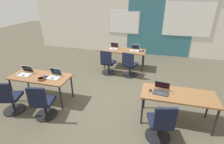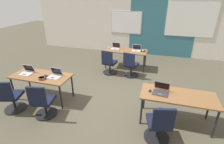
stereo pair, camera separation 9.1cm
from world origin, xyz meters
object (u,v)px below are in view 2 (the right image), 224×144
at_px(desk_far_center, 126,52).
at_px(mouse_near_left_end, 19,73).
at_px(chair_near_left_inner, 43,103).
at_px(mouse_far_right, 143,51).
at_px(mouse_near_left_inner, 46,76).
at_px(mouse_far_left, 109,48).
at_px(laptop_near_left_end, 27,72).
at_px(chair_near_right_inner, 159,126).
at_px(chair_far_left, 109,64).
at_px(desk_near_left, 41,77).
at_px(laptop_far_right, 136,49).
at_px(chair_far_right, 131,67).
at_px(desk_near_right, 178,97).
at_px(mouse_near_right_inner, 150,91).
at_px(chair_near_left_end, 11,98).
at_px(laptop_far_left, 115,47).
at_px(laptop_near_right_inner, 161,91).
at_px(laptop_near_left_inner, 55,75).
at_px(snack_bowl, 42,78).

relative_size(desk_far_center, mouse_near_left_end, 14.37).
bearing_deg(chair_near_left_inner, mouse_far_right, -129.24).
bearing_deg(mouse_near_left_inner, mouse_far_left, 73.62).
distance_m(laptop_near_left_end, mouse_near_left_end, 0.23).
bearing_deg(chair_near_left_inner, chair_near_right_inner, 168.42).
bearing_deg(mouse_near_left_end, chair_far_left, 47.37).
height_order(desk_near_left, mouse_near_left_end, mouse_near_left_end).
bearing_deg(mouse_far_left, chair_near_right_inner, -59.14).
bearing_deg(laptop_far_right, chair_far_right, -95.67).
bearing_deg(chair_far_left, desk_near_left, 64.54).
distance_m(desk_near_right, mouse_far_right, 3.08).
height_order(chair_near_left_inner, laptop_near_left_end, laptop_near_left_end).
bearing_deg(chair_near_left_inner, mouse_far_left, -109.90).
bearing_deg(mouse_far_left, mouse_near_right_inner, -57.08).
bearing_deg(desk_near_right, mouse_far_right, 111.24).
relative_size(laptop_far_right, chair_near_left_end, 0.37).
bearing_deg(mouse_near_right_inner, laptop_far_left, 118.66).
bearing_deg(desk_near_left, chair_near_right_inner, -12.48).
height_order(laptop_far_left, laptop_near_right_inner, laptop_far_left).
height_order(laptop_near_left_inner, chair_near_left_inner, laptop_near_left_inner).
bearing_deg(snack_bowl, desk_far_center, 62.19).
bearing_deg(mouse_near_right_inner, laptop_near_right_inner, 4.63).
bearing_deg(laptop_far_left, snack_bowl, -106.24).
bearing_deg(mouse_near_left_inner, laptop_near_right_inner, 0.77).
bearing_deg(laptop_far_right, laptop_near_left_end, -133.53).
height_order(mouse_near_left_inner, laptop_near_left_end, laptop_near_left_end).
relative_size(mouse_near_left_inner, chair_near_right_inner, 0.12).
bearing_deg(mouse_far_right, chair_near_left_inner, -117.89).
bearing_deg(mouse_far_left, chair_near_left_inner, -98.55).
bearing_deg(laptop_near_left_inner, chair_near_left_inner, -80.88).
xyz_separation_m(desk_near_left, laptop_far_left, (1.30, 2.89, 0.11)).
distance_m(desk_near_right, chair_near_right_inner, 0.83).
height_order(laptop_near_left_end, snack_bowl, laptop_near_left_end).
xyz_separation_m(laptop_near_right_inner, chair_near_right_inner, (0.03, -0.70, -0.39)).
height_order(desk_near_left, mouse_far_left, mouse_far_left).
bearing_deg(chair_far_left, laptop_far_left, -84.68).
height_order(laptop_far_left, laptop_near_left_inner, laptop_far_left).
xyz_separation_m(desk_near_left, chair_near_right_inner, (3.16, -0.70, -0.28)).
xyz_separation_m(desk_near_right, mouse_near_left_end, (-4.17, -0.06, 0.08)).
height_order(laptop_near_left_inner, laptop_near_right_inner, laptop_near_left_inner).
xyz_separation_m(laptop_near_left_end, mouse_near_left_end, (-0.22, -0.06, -0.03)).
xyz_separation_m(desk_far_center, chair_far_right, (0.33, -0.74, -0.28)).
bearing_deg(laptop_far_left, laptop_near_left_inner, -103.43).
height_order(desk_near_right, laptop_near_left_end, laptop_near_left_end).
xyz_separation_m(mouse_near_left_end, laptop_near_right_inner, (3.79, 0.06, 0.03)).
xyz_separation_m(laptop_near_left_inner, chair_near_left_inner, (0.09, -0.72, -0.39)).
xyz_separation_m(laptop_near_left_inner, mouse_far_right, (1.97, 2.84, -0.03)).
bearing_deg(mouse_far_left, chair_far_left, -72.00).
bearing_deg(mouse_far_right, chair_far_right, -110.46).
bearing_deg(laptop_far_left, desk_far_center, -7.11).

